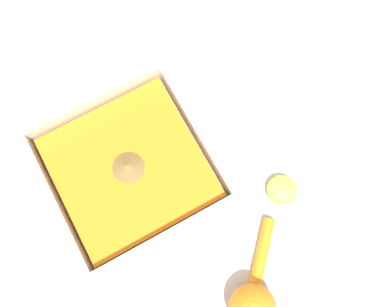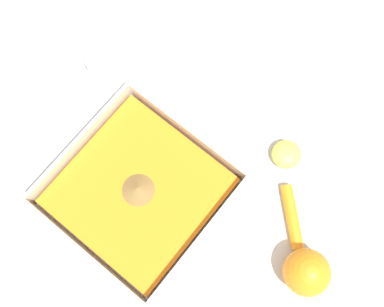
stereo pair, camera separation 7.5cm
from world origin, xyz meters
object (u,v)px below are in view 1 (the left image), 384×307
Objects in this scene: square_dish at (130,170)px; spice_bowl at (149,39)px; lemon_half at (282,190)px; lemon_squeezer at (253,303)px.

square_dish is 3.77× the size of spice_bowl.
square_dish is 5.06× the size of lemon_half.
spice_bowl is 0.46× the size of lemon_squeezer.
lemon_squeezer is 0.19m from lemon_half.
lemon_half is (-0.36, -0.07, -0.00)m from spice_bowl.
spice_bowl reaches higher than lemon_half.
square_dish is 0.29m from lemon_squeezer.
lemon_squeezer reaches higher than spice_bowl.
lemon_half is (0.13, -0.14, -0.02)m from lemon_squeezer.
square_dish is 0.25m from spice_bowl.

